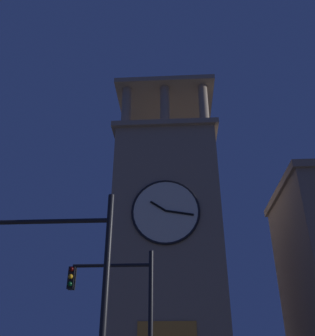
{
  "coord_description": "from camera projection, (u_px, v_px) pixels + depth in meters",
  "views": [
    {
      "loc": [
        -2.31,
        20.9,
        1.84
      ],
      "look_at": [
        -0.84,
        -4.82,
        15.65
      ],
      "focal_mm": 39.58,
      "sensor_mm": 36.0,
      "label": 1
    }
  ],
  "objects": [
    {
      "name": "clocktower",
      "position": [
        168.0,
        250.0,
        26.05
      ],
      "size": [
        7.6,
        8.7,
        24.05
      ],
      "color": "gray",
      "rests_on": "ground_plane"
    },
    {
      "name": "traffic_signal_mid",
      "position": [
        123.0,
        308.0,
        12.28
      ],
      "size": [
        2.95,
        0.41,
        5.45
      ],
      "color": "black",
      "rests_on": "ground_plane"
    },
    {
      "name": "traffic_signal_near",
      "position": [
        52.0,
        273.0,
        8.99
      ],
      "size": [
        4.19,
        0.41,
        5.88
      ],
      "color": "black",
      "rests_on": "ground_plane"
    }
  ]
}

